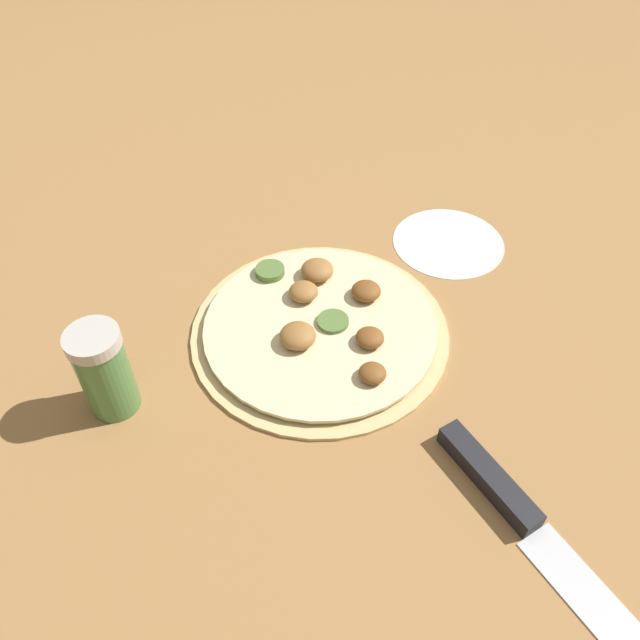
# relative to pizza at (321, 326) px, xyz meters

# --- Properties ---
(ground_plane) EXTENTS (3.00, 3.00, 0.00)m
(ground_plane) POSITION_rel_pizza_xyz_m (0.00, 0.00, -0.01)
(ground_plane) COLOR #9E703F
(pizza) EXTENTS (0.26, 0.26, 0.03)m
(pizza) POSITION_rel_pizza_xyz_m (0.00, 0.00, 0.00)
(pizza) COLOR #D6B77A
(pizza) RESTS_ON ground_plane
(knife) EXTENTS (0.17, 0.33, 0.02)m
(knife) POSITION_rel_pizza_xyz_m (-0.14, 0.24, -0.00)
(knife) COLOR silver
(knife) RESTS_ON ground_plane
(spice_jar) EXTENTS (0.05, 0.05, 0.09)m
(spice_jar) POSITION_rel_pizza_xyz_m (0.20, 0.07, 0.04)
(spice_jar) COLOR #4C7F42
(spice_jar) RESTS_ON ground_plane
(flour_patch) EXTENTS (0.13, 0.13, 0.00)m
(flour_patch) POSITION_rel_pizza_xyz_m (-0.17, -0.12, -0.01)
(flour_patch) COLOR white
(flour_patch) RESTS_ON ground_plane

